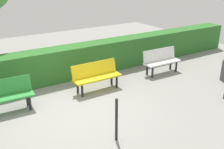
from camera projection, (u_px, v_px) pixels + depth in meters
ground_plane at (72, 108)px, 7.13m from camera, size 18.20×18.20×0.00m
bench_white at (161, 60)px, 9.43m from camera, size 1.40×0.49×0.86m
bench_yellow at (96, 75)px, 8.08m from camera, size 1.51×0.48×0.86m
bench_green at (1, 95)px, 6.77m from camera, size 1.62×0.54×0.86m
hedge_row at (79, 61)px, 9.17m from camera, size 14.20×0.72×1.08m
railing_post_mid at (116, 120)px, 5.64m from camera, size 0.06×0.06×1.00m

